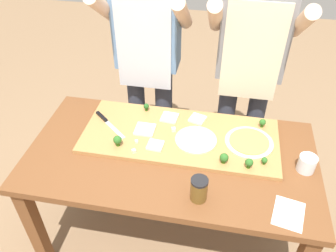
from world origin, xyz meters
The scene contains 24 objects.
ground_plane centered at (0.00, 0.00, 0.00)m, with size 8.00×8.00×0.00m, color #896B4C.
prep_table centered at (0.00, 0.00, 0.64)m, with size 1.55×0.81×0.74m.
cutting_board centered at (0.03, 0.14, 0.75)m, with size 1.09×0.47×0.02m, color #B27F47.
chefs_knife centered at (-0.42, 0.17, 0.77)m, with size 0.24×0.21×0.02m.
pizza_whole_pesto_green centered at (0.41, 0.14, 0.77)m, with size 0.26×0.26×0.02m.
pizza_whole_white_garlic centered at (0.12, 0.10, 0.77)m, with size 0.23×0.23×0.02m.
pizza_slice_center centered at (-0.18, 0.14, 0.77)m, with size 0.11×0.11×0.01m, color silver.
pizza_slice_near_left centered at (-0.09, 0.02, 0.77)m, with size 0.08×0.08×0.01m, color silver.
pizza_slice_far_right centered at (-0.06, 0.27, 0.77)m, with size 0.09×0.09×0.01m, color silver.
pizza_slice_near_right centered at (0.11, 0.29, 0.77)m, with size 0.09×0.09×0.01m, color silver.
broccoli_floret_back_left centered at (0.48, -0.01, 0.79)m, with size 0.03×0.03×0.04m.
broccoli_floret_front_mid centered at (-0.21, 0.32, 0.79)m, with size 0.03×0.03×0.05m.
broccoli_floret_front_right centered at (0.40, -0.05, 0.80)m, with size 0.04×0.04×0.06m.
broccoli_floret_center_right centered at (0.48, 0.29, 0.79)m, with size 0.04×0.04×0.05m.
broccoli_floret_center_left centered at (0.28, -0.04, 0.80)m, with size 0.05×0.05×0.06m.
broccoli_floret_back_mid centered at (-0.29, -0.01, 0.80)m, with size 0.05×0.05×0.06m.
cheese_crumble_a centered at (-0.20, 0.03, 0.77)m, with size 0.02×0.02×0.02m, color white.
cheese_crumble_b centered at (-0.19, -0.05, 0.77)m, with size 0.02×0.02×0.02m, color silver.
cheese_crumble_c centered at (-0.01, 0.16, 0.77)m, with size 0.02×0.02×0.02m, color white.
flour_cup centered at (0.69, 0.01, 0.78)m, with size 0.09×0.09×0.09m.
sauce_jar centered at (0.18, -0.27, 0.80)m, with size 0.08×0.08×0.12m.
recipe_note centered at (0.59, -0.29, 0.74)m, with size 0.13×0.17×0.00m, color white.
cook_left centered at (-0.27, 0.63, 1.00)m, with size 0.54×0.39×1.67m.
cook_right centered at (0.38, 0.63, 1.00)m, with size 0.54×0.39×1.67m.
Camera 1 is at (0.23, -1.31, 2.03)m, focal length 36.76 mm.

